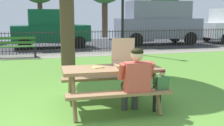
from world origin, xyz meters
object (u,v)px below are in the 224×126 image
picnic_table_foreground (112,77)px  parked_car_right (158,22)px  adult_at_table (135,79)px  pizza_slice_on_table (98,67)px  pizza_box_open (125,61)px  child_at_table (160,87)px  park_bench_center (15,47)px  parked_car_center (51,28)px

picnic_table_foreground → parked_car_right: 11.37m
picnic_table_foreground → adult_at_table: size_ratio=1.56×
pizza_slice_on_table → adult_at_table: 0.80m
pizza_box_open → pizza_slice_on_table: bearing=-175.9°
pizza_slice_on_table → child_at_table: size_ratio=0.34×
child_at_table → pizza_slice_on_table: bearing=146.8°
picnic_table_foreground → child_at_table: child_at_table is taller
pizza_box_open → pizza_slice_on_table: size_ratio=1.85×
park_bench_center → picnic_table_foreground: bearing=-72.9°
pizza_box_open → pizza_slice_on_table: pizza_box_open is taller
adult_at_table → park_bench_center: bearing=108.0°
pizza_box_open → park_bench_center: 7.26m
pizza_slice_on_table → adult_at_table: size_ratio=0.23×
pizza_box_open → parked_car_center: (-0.86, 9.84, 0.14)m
pizza_box_open → child_at_table: (0.42, -0.68, -0.37)m
parked_car_center → pizza_slice_on_table: bearing=-88.2°
picnic_table_foreground → pizza_box_open: pizza_box_open is taller
child_at_table → parked_car_right: 11.56m
pizza_slice_on_table → park_bench_center: (-1.89, 6.86, -0.36)m
picnic_table_foreground → child_at_table: 0.93m
picnic_table_foreground → adult_at_table: (0.28, -0.51, 0.06)m
picnic_table_foreground → pizza_box_open: (0.30, 0.12, 0.27)m
child_at_table → parked_car_right: bearing=65.8°
pizza_slice_on_table → child_at_table: child_at_table is taller
park_bench_center → pizza_slice_on_table: bearing=-74.6°
park_bench_center → parked_car_center: parked_car_center is taller
pizza_box_open → child_at_table: pizza_box_open is taller
adult_at_table → child_at_table: bearing=-6.3°
child_at_table → park_bench_center: 8.03m
pizza_box_open → parked_car_right: (5.16, 9.84, 0.44)m
park_bench_center → parked_car_center: bearing=62.4°
pizza_box_open → pizza_slice_on_table: (-0.55, -0.04, -0.09)m
pizza_slice_on_table → pizza_box_open: bearing=4.1°
park_bench_center → child_at_table: bearing=-69.1°
child_at_table → pizza_box_open: bearing=122.0°
pizza_slice_on_table → park_bench_center: size_ratio=0.17×
park_bench_center → pizza_box_open: bearing=-70.3°
adult_at_table → parked_car_center: (-0.84, 10.46, 0.35)m
pizza_box_open → child_at_table: bearing=-58.0°
pizza_slice_on_table → parked_car_center: (-0.31, 9.88, 0.23)m
adult_at_table → park_bench_center: 7.83m
child_at_table → adult_at_table: bearing=173.7°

